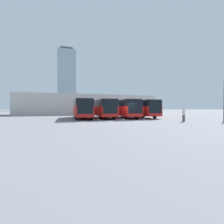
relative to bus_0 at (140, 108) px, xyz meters
The scene contains 12 objects.
ground_plane 8.25m from the bus_0, 47.00° to the left, with size 600.00×600.00×0.00m, color slate.
bus_0 is the anchor object (origin of this frame).
curb_divider_0 3.04m from the bus_0, 43.81° to the left, with size 0.24×7.68×0.15m, color #9E9E99.
bus_1 3.69m from the bus_0, ahead, with size 3.60×12.06×3.13m.
curb_divider_1 6.13m from the bus_0, 21.19° to the left, with size 0.24×7.68×0.15m, color #9E9E99.
bus_2 7.34m from the bus_0, ahead, with size 3.60×12.06×3.13m.
curb_divider_2 9.44m from the bus_0, ahead, with size 0.24×7.68×0.15m, color #9E9E99.
bus_3 11.00m from the bus_0, ahead, with size 3.60×12.06×3.13m.
pedestrian 11.56m from the bus_0, 89.56° to the left, with size 0.43×0.43×1.72m.
station_building 22.58m from the bus_0, 75.89° to the right, with size 38.40×15.07×5.54m.
office_tower 144.76m from the bus_0, 89.42° to the right, with size 16.25×16.25×58.68m.
lamppost 13.57m from the bus_0, 120.72° to the left, with size 0.36×0.36×5.74m.
Camera 1 is at (10.55, 23.43, 1.66)m, focal length 28.00 mm.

